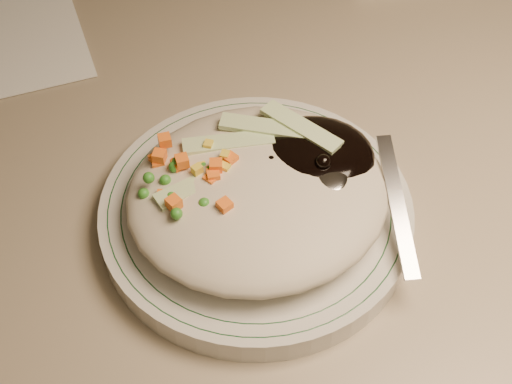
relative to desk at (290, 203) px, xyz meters
name	(u,v)px	position (x,y,z in m)	size (l,w,h in m)	color
desk	(290,203)	(0.00, 0.00, 0.00)	(1.40, 0.70, 0.74)	gray
plate	(256,214)	(-0.09, -0.16, 0.21)	(0.24, 0.24, 0.02)	silver
plate_rim	(256,206)	(-0.09, -0.16, 0.22)	(0.22, 0.22, 0.00)	#144723
meal	(262,186)	(-0.09, -0.16, 0.24)	(0.20, 0.19, 0.05)	#B6AA94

